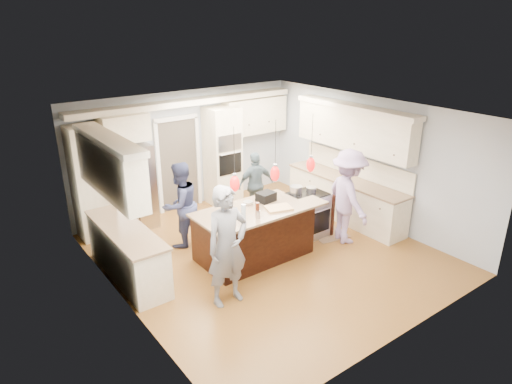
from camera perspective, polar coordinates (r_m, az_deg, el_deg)
ground_plane at (r=8.75m, az=1.38°, el=-7.71°), size 6.00×6.00×0.00m
room_shell at (r=8.03m, az=1.49°, el=3.72°), size 5.54×6.04×2.72m
refrigerator at (r=9.81m, az=-15.44°, el=0.57°), size 0.90×0.70×1.80m
oven_column at (r=10.72m, az=-4.19°, el=4.48°), size 0.72×0.69×2.30m
back_upper_cabinets at (r=9.97m, az=-11.85°, el=5.90°), size 5.30×0.61×2.54m
right_counter_run at (r=10.08m, az=11.41°, el=2.43°), size 0.64×3.10×2.51m
left_cabinets at (r=7.86m, az=-16.52°, el=-3.55°), size 0.64×2.30×2.51m
kitchen_island at (r=8.44m, az=-0.22°, el=-5.11°), size 2.10×1.46×1.12m
island_range at (r=9.33m, az=6.48°, el=-2.79°), size 0.82×0.71×0.92m
pendant_lights at (r=7.50m, az=2.39°, el=2.33°), size 1.75×0.15×1.03m
person_bar_end at (r=6.96m, az=-3.60°, el=-6.79°), size 0.71×0.47×1.94m
person_far_left at (r=8.84m, az=-9.43°, el=-1.60°), size 0.96×0.84×1.69m
person_far_right at (r=10.11m, az=-0.03°, el=0.98°), size 0.90×0.49×1.46m
person_range_side at (r=9.02m, az=11.43°, el=-0.58°), size 1.03×1.37×1.89m
floor_rug at (r=9.72m, az=8.42°, el=-4.78°), size 0.87×1.12×0.01m
water_bottle at (r=7.25m, az=-1.58°, el=-2.77°), size 0.10×0.10×0.33m
beer_bottle_a at (r=7.26m, az=-2.85°, el=-3.01°), size 0.09×0.09×0.27m
beer_bottle_b at (r=7.48m, az=0.18°, el=-2.27°), size 0.09×0.09×0.26m
beer_bottle_c at (r=7.32m, az=-1.64°, el=-2.83°), size 0.08×0.08×0.26m
drink_can at (r=7.47m, az=0.27°, el=-2.83°), size 0.10×0.10×0.14m
cutting_board at (r=7.85m, az=2.83°, el=-2.01°), size 0.51×0.43×0.03m
pot_large at (r=9.10m, az=5.03°, el=0.31°), size 0.25×0.25×0.15m
pot_small at (r=9.20m, az=6.90°, el=0.32°), size 0.20×0.20×0.10m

